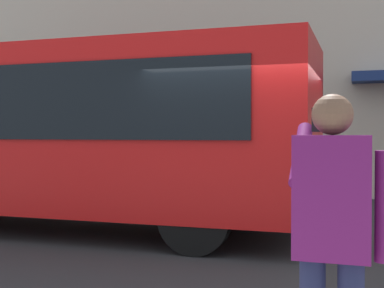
{
  "coord_description": "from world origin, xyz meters",
  "views": [
    {
      "loc": [
        -1.59,
        7.37,
        1.64
      ],
      "look_at": [
        0.87,
        -0.11,
        1.48
      ],
      "focal_mm": 49.03,
      "sensor_mm": 36.0,
      "label": 1
    }
  ],
  "objects": [
    {
      "name": "red_bus",
      "position": [
        3.59,
        -0.4,
        1.68
      ],
      "size": [
        9.05,
        2.54,
        3.08
      ],
      "color": "red",
      "rests_on": "ground_plane"
    },
    {
      "name": "ground_plane",
      "position": [
        0.0,
        0.0,
        0.0
      ],
      "size": [
        60.0,
        60.0,
        0.0
      ],
      "primitive_type": "plane",
      "color": "#2B2B2D"
    },
    {
      "name": "pedestrian_photographer",
      "position": [
        -1.43,
        4.48,
        1.14
      ],
      "size": [
        0.53,
        0.52,
        1.7
      ],
      "color": "#1E2347",
      "rests_on": "sidewalk_curb"
    }
  ]
}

